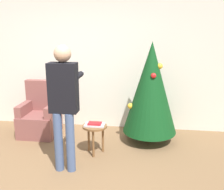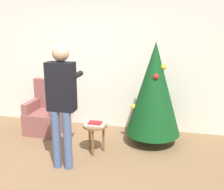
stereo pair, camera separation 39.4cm
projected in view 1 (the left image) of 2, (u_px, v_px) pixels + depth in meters
ground_plane at (54, 188)px, 3.29m from camera, size 14.00×14.00×0.00m
wall_back at (89, 59)px, 5.08m from camera, size 8.00×0.06×2.70m
christmas_tree at (151, 88)px, 4.42m from camera, size 0.92×0.92×1.74m
armchair at (41, 116)px, 4.92m from camera, size 0.66×0.67×0.99m
person_standing at (64, 98)px, 3.51m from camera, size 0.40×0.57×1.74m
side_stool at (95, 130)px, 4.11m from camera, size 0.38×0.38×0.47m
laptop at (95, 125)px, 4.09m from camera, size 0.31×0.20×0.02m
book at (95, 123)px, 4.08m from camera, size 0.21×0.14×0.02m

